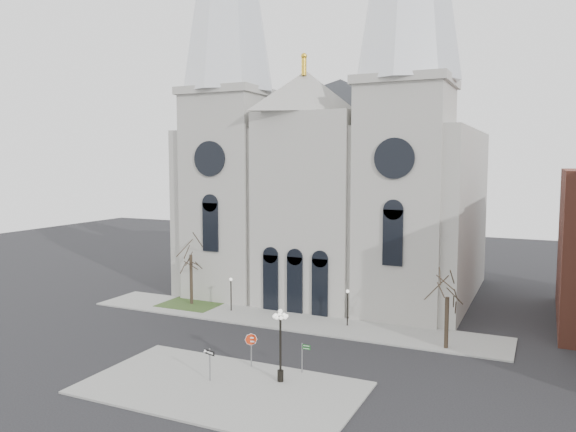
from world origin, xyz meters
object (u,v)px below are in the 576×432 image
at_px(stop_sign, 251,343).
at_px(one_way_sign, 210,359).
at_px(street_name_sign, 303,355).
at_px(globe_lamp, 280,336).

height_order(stop_sign, one_way_sign, stop_sign).
relative_size(stop_sign, street_name_sign, 1.17).
xyz_separation_m(globe_lamp, one_way_sign, (-4.31, -1.89, -1.59)).
xyz_separation_m(stop_sign, street_name_sign, (3.81, 0.51, -0.50)).
distance_m(globe_lamp, street_name_sign, 2.85).
distance_m(stop_sign, one_way_sign, 3.66).
height_order(stop_sign, street_name_sign, stop_sign).
bearing_deg(one_way_sign, street_name_sign, 54.13).
bearing_deg(stop_sign, street_name_sign, -1.93).
bearing_deg(one_way_sign, stop_sign, 86.01).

